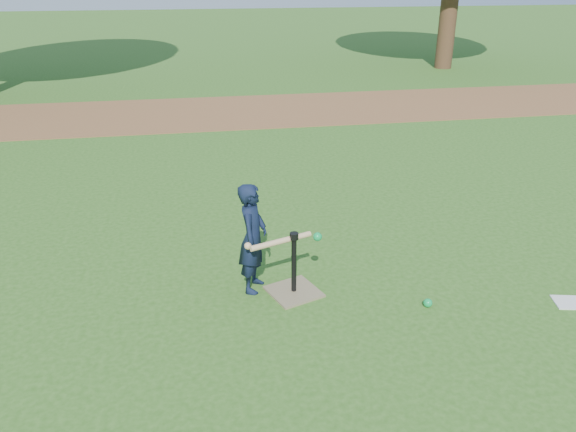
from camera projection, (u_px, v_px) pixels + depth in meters
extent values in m
plane|color=#285116|center=(335.00, 302.00, 5.07)|extent=(80.00, 80.00, 0.00)
cube|color=brown|center=(244.00, 111.00, 11.81)|extent=(24.00, 3.00, 0.01)
imported|color=black|center=(253.00, 238.00, 5.09)|extent=(0.37, 0.45, 1.05)
sphere|color=#0D9444|center=(428.00, 303.00, 4.99)|extent=(0.08, 0.08, 0.08)
cube|color=silver|center=(571.00, 302.00, 5.05)|extent=(0.34, 0.29, 0.01)
cube|color=#79694C|center=(294.00, 292.00, 5.22)|extent=(0.55, 0.55, 0.02)
cylinder|color=black|center=(294.00, 264.00, 5.10)|extent=(0.05, 0.05, 0.55)
cylinder|color=black|center=(294.00, 236.00, 4.98)|extent=(0.08, 0.08, 0.06)
cylinder|color=tan|center=(281.00, 241.00, 4.96)|extent=(0.58, 0.25, 0.05)
sphere|color=tan|center=(248.00, 246.00, 4.87)|extent=(0.06, 0.06, 0.06)
sphere|color=#0D9444|center=(318.00, 237.00, 4.99)|extent=(0.08, 0.08, 0.08)
cylinder|color=#382316|center=(449.00, 8.00, 16.23)|extent=(0.50, 0.50, 3.42)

